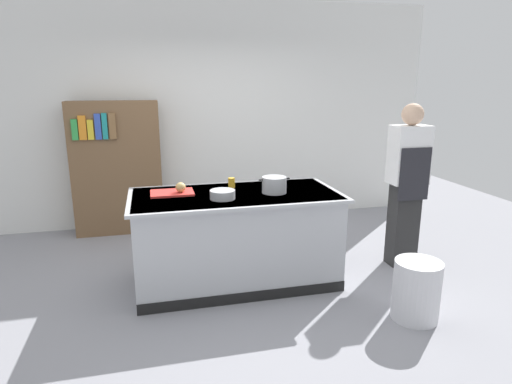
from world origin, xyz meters
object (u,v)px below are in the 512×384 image
mixing_bowl (223,194)px  juice_cup (232,183)px  person_chef (407,182)px  bookshelf (117,168)px  trash_bin (416,290)px  stock_pot (274,185)px  onion (181,187)px

mixing_bowl → juice_cup: juice_cup is taller
person_chef → bookshelf: size_ratio=1.01×
trash_bin → person_chef: 1.33m
mixing_bowl → bookshelf: 2.22m
bookshelf → trash_bin: bearing=-48.7°
stock_pot → trash_bin: (0.95, -0.99, -0.72)m
stock_pot → person_chef: 1.46m
onion → person_chef: (2.32, -0.10, -0.05)m
bookshelf → juice_cup: bearing=-52.5°
onion → trash_bin: onion is taller
onion → mixing_bowl: 0.44m
onion → trash_bin: size_ratio=0.19×
stock_pot → mixing_bowl: 0.53m
onion → person_chef: 2.33m
stock_pot → trash_bin: bearing=-46.2°
onion → mixing_bowl: size_ratio=0.42×
person_chef → bookshelf: (-3.01, 1.81, -0.06)m
juice_cup → onion: bearing=-164.2°
mixing_bowl → juice_cup: size_ratio=2.29×
onion → trash_bin: (1.82, -1.14, -0.71)m
trash_bin → onion: bearing=147.9°
trash_bin → bookshelf: size_ratio=0.30×
person_chef → bookshelf: bearing=53.0°
onion → bookshelf: bearing=111.9°
onion → mixing_bowl: (0.35, -0.25, -0.03)m
trash_bin → bookshelf: bearing=131.3°
trash_bin → person_chef: (0.51, 1.04, 0.66)m
juice_cup → trash_bin: juice_cup is taller
onion → stock_pot: stock_pot is taller
onion → stock_pot: (0.87, -0.15, 0.01)m
stock_pot → juice_cup: 0.46m
bookshelf → mixing_bowl: bearing=-62.0°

